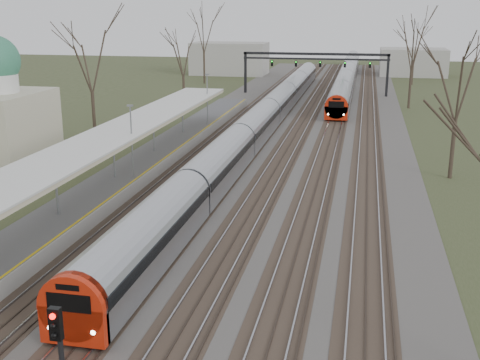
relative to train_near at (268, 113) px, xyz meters
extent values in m
cube|color=#474442|center=(2.50, -4.47, -1.43)|extent=(24.00, 160.00, 0.10)
cube|color=#4C3828|center=(-3.50, -4.47, -1.39)|extent=(2.60, 160.00, 0.06)
cube|color=gray|center=(-4.22, -4.47, -1.32)|extent=(0.07, 160.00, 0.12)
cube|color=gray|center=(-2.78, -4.47, -1.32)|extent=(0.07, 160.00, 0.12)
cube|color=#4C3828|center=(0.00, -4.47, -1.39)|extent=(2.60, 160.00, 0.06)
cube|color=gray|center=(-0.72, -4.47, -1.32)|extent=(0.07, 160.00, 0.12)
cube|color=gray|center=(0.72, -4.47, -1.32)|extent=(0.07, 160.00, 0.12)
cube|color=#4C3828|center=(3.50, -4.47, -1.39)|extent=(2.60, 160.00, 0.06)
cube|color=gray|center=(2.78, -4.47, -1.32)|extent=(0.07, 160.00, 0.12)
cube|color=gray|center=(4.22, -4.47, -1.32)|extent=(0.07, 160.00, 0.12)
cube|color=#4C3828|center=(7.00, -4.47, -1.39)|extent=(2.60, 160.00, 0.06)
cube|color=gray|center=(6.28, -4.47, -1.32)|extent=(0.07, 160.00, 0.12)
cube|color=gray|center=(7.72, -4.47, -1.32)|extent=(0.07, 160.00, 0.12)
cube|color=#4C3828|center=(10.50, -4.47, -1.39)|extent=(2.60, 160.00, 0.06)
cube|color=gray|center=(9.78, -4.47, -1.32)|extent=(0.07, 160.00, 0.12)
cube|color=gray|center=(11.22, -4.47, -1.32)|extent=(0.07, 160.00, 0.12)
cube|color=#9E9B93|center=(-6.55, -21.97, -0.98)|extent=(3.50, 69.00, 1.00)
cylinder|color=slate|center=(-6.55, -33.47, 1.02)|extent=(0.14, 0.14, 3.00)
cylinder|color=slate|center=(-6.55, -25.47, 1.02)|extent=(0.14, 0.14, 3.00)
cylinder|color=slate|center=(-6.55, -17.47, 1.02)|extent=(0.14, 0.14, 3.00)
cylinder|color=slate|center=(-6.55, -9.47, 1.02)|extent=(0.14, 0.14, 3.00)
cube|color=silver|center=(-6.55, -26.47, 2.57)|extent=(4.10, 50.00, 0.12)
cube|color=#C2B796|center=(-6.55, -26.47, 2.40)|extent=(4.10, 50.00, 0.25)
cube|color=black|center=(-7.50, 25.53, 1.52)|extent=(0.35, 0.35, 6.00)
cube|color=black|center=(13.00, 25.53, 1.52)|extent=(0.35, 0.35, 6.00)
cube|color=black|center=(2.75, 25.53, 4.42)|extent=(21.00, 0.35, 0.35)
cube|color=black|center=(2.75, 25.53, 3.72)|extent=(21.00, 0.25, 0.25)
cube|color=black|center=(-3.50, 25.33, 3.02)|extent=(0.32, 0.22, 0.85)
sphere|color=#0CFF19|center=(-3.50, 25.19, 3.27)|extent=(0.16, 0.16, 0.16)
cube|color=black|center=(0.00, 25.33, 3.02)|extent=(0.32, 0.22, 0.85)
sphere|color=#0CFF19|center=(0.00, 25.19, 3.27)|extent=(0.16, 0.16, 0.16)
cube|color=black|center=(3.50, 25.33, 3.02)|extent=(0.32, 0.22, 0.85)
sphere|color=#0CFF19|center=(3.50, 25.19, 3.27)|extent=(0.16, 0.16, 0.16)
cube|color=black|center=(7.00, 25.33, 3.02)|extent=(0.32, 0.22, 0.85)
sphere|color=#0CFF19|center=(7.00, 25.19, 3.27)|extent=(0.16, 0.16, 0.16)
cube|color=black|center=(10.50, 25.33, 3.02)|extent=(0.32, 0.22, 0.85)
sphere|color=#0CFF19|center=(10.50, 25.19, 3.27)|extent=(0.16, 0.16, 0.16)
cylinder|color=#2D231C|center=(-14.50, -11.47, 1.00)|extent=(0.30, 0.30, 4.95)
cylinder|color=#2D231C|center=(16.50, -17.47, 0.77)|extent=(0.30, 0.30, 4.50)
cube|color=#A5A8AF|center=(0.00, 0.24, -0.38)|extent=(2.55, 90.00, 1.60)
cylinder|color=#A5A8AF|center=(0.00, 0.24, 0.27)|extent=(2.60, 89.70, 2.60)
cube|color=black|center=(0.00, 0.24, 0.37)|extent=(2.62, 89.40, 0.55)
cube|color=red|center=(0.00, -44.66, -0.43)|extent=(2.55, 0.50, 1.50)
cylinder|color=red|center=(0.00, -44.61, 0.27)|extent=(2.60, 0.60, 2.60)
cube|color=black|center=(0.00, -44.88, 0.57)|extent=(1.70, 0.12, 0.70)
sphere|color=white|center=(-0.85, -44.86, -0.53)|extent=(0.22, 0.22, 0.22)
sphere|color=white|center=(0.85, -44.86, -0.53)|extent=(0.22, 0.22, 0.22)
cube|color=black|center=(0.00, 0.24, -1.30)|extent=(1.80, 89.00, 0.35)
cube|color=#A5A8AF|center=(7.00, 41.31, -0.38)|extent=(2.55, 75.00, 1.60)
cylinder|color=#A5A8AF|center=(7.00, 41.31, 0.27)|extent=(2.60, 74.70, 2.60)
cube|color=black|center=(7.00, 41.31, 0.37)|extent=(2.62, 74.40, 0.55)
cube|color=red|center=(7.00, 3.91, -0.43)|extent=(2.55, 0.50, 1.50)
cylinder|color=red|center=(7.00, 3.96, 0.27)|extent=(2.60, 0.60, 2.60)
cube|color=black|center=(7.00, 3.69, 0.57)|extent=(1.70, 0.12, 0.70)
sphere|color=white|center=(6.15, 3.71, -0.53)|extent=(0.22, 0.22, 0.22)
sphere|color=white|center=(7.85, 3.71, -0.53)|extent=(0.22, 0.22, 0.22)
cube|color=black|center=(7.00, 41.31, -1.30)|extent=(1.80, 74.00, 0.35)
cube|color=black|center=(1.75, -48.87, 2.12)|extent=(0.35, 0.22, 1.00)
sphere|color=#FF0C05|center=(1.75, -49.00, 2.42)|extent=(0.18, 0.18, 0.18)
camera|label=1|loc=(9.94, -62.71, 10.70)|focal=45.00mm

